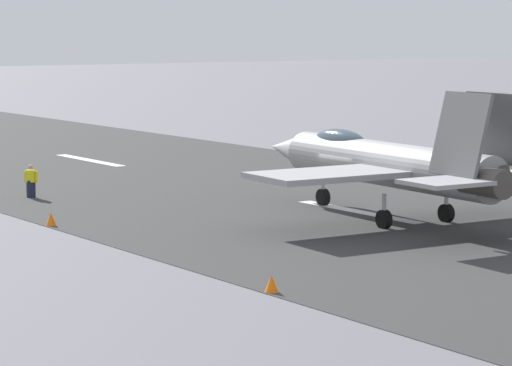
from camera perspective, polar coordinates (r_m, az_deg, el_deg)
The scene contains 6 objects.
ground_plane at distance 55.09m, azimuth 4.46°, elevation -1.28°, with size 400.00×400.00×0.00m, color slate.
runway_strip at distance 55.08m, azimuth 4.47°, elevation -1.28°, with size 240.00×26.00×0.02m.
fighter_jet at distance 52.50m, azimuth 6.08°, elevation 0.92°, with size 17.27×13.72×5.59m.
crew_person at distance 60.01m, azimuth -10.20°, elevation 0.08°, with size 0.57×0.49×1.58m.
marker_cone_near at distance 38.15m, azimuth 0.71°, elevation -4.61°, with size 0.44×0.44×0.55m, color orange.
marker_cone_mid at distance 51.46m, azimuth -9.30°, elevation -1.64°, with size 0.44×0.44×0.55m, color orange.
Camera 1 is at (-42.42, 34.22, 8.02)m, focal length 88.02 mm.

